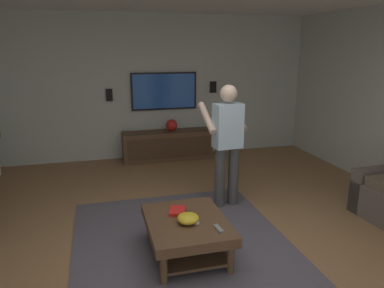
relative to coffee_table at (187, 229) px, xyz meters
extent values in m
plane|color=olive|center=(-0.02, -0.16, -0.30)|extent=(8.84, 8.84, 0.00)
cube|color=#B2B7AD|center=(3.71, -0.16, 1.06)|extent=(0.10, 6.58, 2.72)
cube|color=#514C56|center=(0.20, 0.00, -0.29)|extent=(2.72, 2.33, 0.01)
cube|color=#564C47|center=(0.44, -2.75, -0.01)|extent=(0.23, 0.85, 0.58)
cube|color=#513823|center=(0.00, 0.00, 0.05)|extent=(1.00, 0.80, 0.10)
cylinder|color=#513823|center=(0.42, -0.32, -0.15)|extent=(0.07, 0.07, 0.30)
cylinder|color=#513823|center=(0.42, 0.32, -0.15)|extent=(0.07, 0.07, 0.30)
cylinder|color=#513823|center=(-0.42, -0.32, -0.15)|extent=(0.07, 0.07, 0.30)
cylinder|color=#513823|center=(-0.42, 0.32, -0.15)|extent=(0.07, 0.07, 0.30)
cube|color=#452F1E|center=(0.00, 0.00, -0.20)|extent=(0.88, 0.68, 0.03)
cube|color=#513823|center=(3.38, -0.46, -0.02)|extent=(0.44, 1.70, 0.55)
cube|color=#412C1C|center=(3.16, -0.46, -0.02)|extent=(0.01, 1.56, 0.39)
cube|color=black|center=(3.62, -0.46, 0.99)|extent=(0.05, 1.26, 0.71)
cube|color=#2554B0|center=(3.60, -0.46, 0.99)|extent=(0.01, 1.20, 0.65)
cylinder|color=#3F3F3F|center=(1.07, -0.92, 0.11)|extent=(0.14, 0.14, 0.82)
cylinder|color=#3F3F3F|center=(1.05, -0.72, 0.11)|extent=(0.14, 0.14, 0.82)
cube|color=silver|center=(1.06, -0.82, 0.81)|extent=(0.25, 0.38, 0.58)
sphere|color=beige|center=(1.06, -0.82, 1.23)|extent=(0.22, 0.22, 0.22)
cylinder|color=beige|center=(1.26, -1.02, 0.90)|extent=(0.48, 0.14, 0.37)
cylinder|color=beige|center=(1.22, -0.58, 0.90)|extent=(0.48, 0.14, 0.37)
cube|color=white|center=(1.44, -0.78, 0.80)|extent=(0.04, 0.05, 0.16)
ellipsoid|color=gold|center=(-0.07, 0.00, 0.15)|extent=(0.22, 0.22, 0.10)
cube|color=white|center=(-0.07, -0.04, 0.12)|extent=(0.15, 0.11, 0.02)
cube|color=black|center=(0.08, -0.07, 0.12)|extent=(0.15, 0.11, 0.02)
cube|color=slate|center=(-0.29, -0.24, 0.12)|extent=(0.15, 0.05, 0.02)
cube|color=red|center=(0.18, 0.05, 0.12)|extent=(0.26, 0.22, 0.04)
sphere|color=red|center=(3.41, -0.56, 0.36)|extent=(0.22, 0.22, 0.22)
cube|color=black|center=(3.63, -1.46, 1.04)|extent=(0.06, 0.12, 0.22)
cube|color=black|center=(3.63, 0.57, 0.95)|extent=(0.06, 0.12, 0.22)
camera|label=1|loc=(-3.25, 0.81, 1.78)|focal=33.80mm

